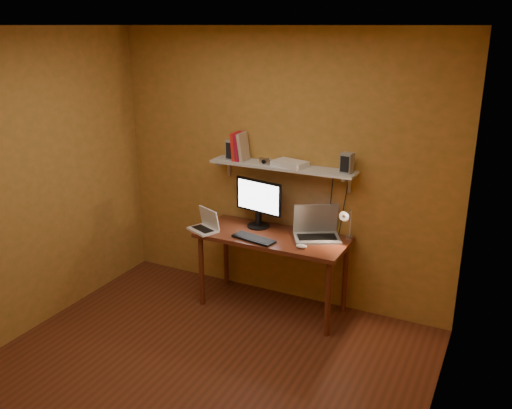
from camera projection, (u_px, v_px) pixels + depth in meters
The scene contains 14 objects.
room at pixel (187, 221), 3.78m from camera, with size 3.44×3.24×2.64m.
desk at pixel (273, 244), 5.04m from camera, with size 1.40×0.60×0.75m.
wall_shelf at pixel (282, 167), 4.99m from camera, with size 1.40×0.25×0.21m.
monitor at pixel (258, 201), 5.14m from camera, with size 0.51×0.26×0.47m.
laptop at pixel (316, 229), 4.95m from camera, with size 0.50×0.45×0.30m.
netbook at pixel (206, 224), 5.12m from camera, with size 0.33×0.29×0.21m.
keyboard at pixel (254, 239), 4.90m from camera, with size 0.41×0.14×0.02m, color black.
mouse at pixel (302, 246), 4.72m from camera, with size 0.10×0.06×0.04m, color white.
desk_lamp at pixel (347, 221), 4.78m from camera, with size 0.09×0.23×0.38m.
speaker_left at pixel (233, 150), 5.15m from camera, with size 0.11×0.11×0.20m, color gray.
speaker_right at pixel (347, 163), 4.69m from camera, with size 0.10×0.10×0.18m, color gray.
books at pixel (240, 146), 5.13m from camera, with size 0.14×0.18×0.27m.
shelf_camera at pixel (265, 161), 4.99m from camera, with size 0.11×0.06×0.07m.
router at pixel (290, 164), 4.93m from camera, with size 0.30×0.20×0.05m, color white.
Camera 1 is at (2.01, -2.97, 2.61)m, focal length 38.00 mm.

